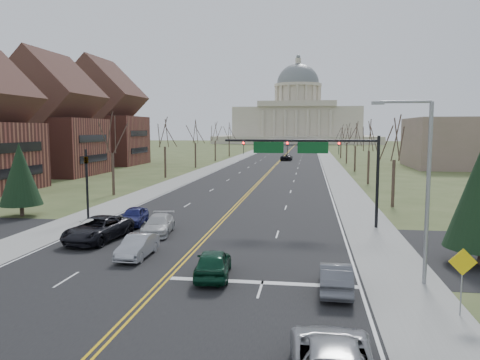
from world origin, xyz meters
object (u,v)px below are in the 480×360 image
(car_nb_inner_lead, at_px, (213,263))
(car_sb_inner_second, at_px, (158,225))
(car_far_nb, at_px, (287,157))
(signal_mast, at_px, (312,154))
(street_light, at_px, (423,180))
(car_sb_outer_second, at_px, (134,216))
(car_far_sb, at_px, (278,149))
(signal_left, at_px, (87,176))
(warn_sign, at_px, (462,269))
(car_sb_inner_lead, at_px, (138,246))
(car_sb_outer_lead, at_px, (98,229))
(car_nb_outer_lead, at_px, (336,277))

(car_nb_inner_lead, distance_m, car_sb_inner_second, 11.16)
(car_nb_inner_lead, xyz_separation_m, car_far_nb, (-0.78, 93.22, 0.03))
(signal_mast, relative_size, car_sb_inner_second, 2.55)
(street_light, height_order, car_sb_inner_second, street_light)
(car_sb_outer_second, bearing_deg, signal_mast, 1.14)
(car_sb_inner_second, bearing_deg, signal_mast, 15.00)
(car_far_nb, bearing_deg, car_sb_inner_second, 89.91)
(street_light, xyz_separation_m, car_far_sb, (-16.38, 140.83, -4.48))
(street_light, relative_size, car_sb_outer_second, 2.13)
(signal_left, height_order, warn_sign, signal_left)
(car_far_nb, bearing_deg, car_sb_inner_lead, 90.65)
(signal_left, relative_size, car_nb_inner_lead, 1.37)
(car_nb_inner_lead, height_order, car_sb_outer_lead, car_sb_outer_lead)
(car_sb_inner_second, distance_m, car_far_nb, 84.02)
(warn_sign, distance_m, car_nb_outer_lead, 5.57)
(signal_left, height_order, car_far_nb, signal_left)
(car_sb_inner_lead, bearing_deg, car_sb_outer_lead, 139.82)
(signal_mast, height_order, signal_left, signal_mast)
(signal_mast, bearing_deg, car_sb_outer_second, -172.61)
(warn_sign, relative_size, car_sb_inner_lead, 0.70)
(car_sb_outer_lead, distance_m, car_far_nb, 86.99)
(signal_left, relative_size, street_light, 0.66)
(car_sb_inner_second, relative_size, car_sb_outer_second, 1.12)
(signal_left, bearing_deg, car_sb_outer_lead, -59.14)
(street_light, relative_size, car_sb_inner_lead, 2.22)
(signal_mast, height_order, car_far_nb, signal_mast)
(signal_left, relative_size, car_sb_outer_second, 1.41)
(car_sb_inner_second, distance_m, car_far_sb, 131.96)
(car_nb_inner_lead, relative_size, car_far_sb, 1.01)
(car_far_nb, bearing_deg, warn_sign, 100.52)
(signal_left, distance_m, car_far_nb, 80.35)
(warn_sign, distance_m, car_sb_outer_lead, 23.03)
(signal_left, height_order, car_sb_outer_lead, signal_left)
(car_sb_outer_lead, bearing_deg, car_far_sb, 95.83)
(signal_mast, distance_m, car_sb_inner_second, 13.07)
(car_sb_outer_lead, height_order, car_far_sb, car_sb_outer_lead)
(car_nb_outer_lead, bearing_deg, warn_sign, 156.75)
(warn_sign, height_order, car_far_sb, warn_sign)
(car_far_nb, xyz_separation_m, car_far_sb, (-5.24, 48.11, -0.04))
(car_sb_inner_second, xyz_separation_m, car_far_nb, (5.27, 83.85, 0.09))
(car_sb_outer_lead, distance_m, car_sb_inner_second, 4.37)
(car_far_sb, bearing_deg, car_sb_inner_lead, -87.23)
(warn_sign, height_order, car_sb_outer_lead, warn_sign)
(signal_mast, xyz_separation_m, car_nb_outer_lead, (1.12, -15.27, -5.05))
(car_far_nb, bearing_deg, street_light, 100.36)
(signal_left, relative_size, car_nb_outer_lead, 1.42)
(car_sb_inner_second, bearing_deg, warn_sign, -44.45)
(warn_sign, distance_m, car_sb_outer_second, 25.57)
(signal_left, xyz_separation_m, car_nb_outer_lead, (20.07, -15.27, -3.00))
(car_sb_outer_second, bearing_deg, car_far_sb, 82.41)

